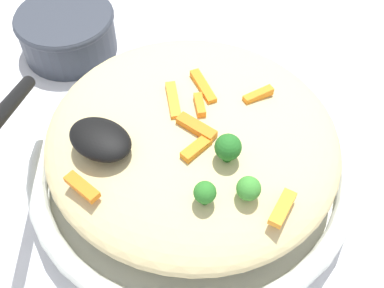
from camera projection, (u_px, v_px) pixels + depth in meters
name	position (u px, v px, depth m)	size (l,w,h in m)	color
ground_plane	(192.00, 179.00, 0.49)	(2.40, 2.40, 0.00)	silver
serving_bowl	(192.00, 166.00, 0.47)	(0.31, 0.31, 0.04)	silver
pasta_mound	(192.00, 139.00, 0.44)	(0.27, 0.26, 0.06)	#DBC689
carrot_piece_0	(282.00, 208.00, 0.36)	(0.03, 0.01, 0.01)	orange
carrot_piece_1	(203.00, 87.00, 0.43)	(0.04, 0.01, 0.01)	orange
carrot_piece_2	(258.00, 95.00, 0.43)	(0.03, 0.01, 0.01)	orange
carrot_piece_3	(196.00, 149.00, 0.39)	(0.03, 0.01, 0.01)	orange
carrot_piece_4	(82.00, 187.00, 0.37)	(0.03, 0.01, 0.01)	orange
carrot_piece_5	(196.00, 127.00, 0.40)	(0.04, 0.01, 0.01)	orange
carrot_piece_6	(204.00, 107.00, 0.41)	(0.02, 0.01, 0.01)	orange
carrot_piece_7	(173.00, 101.00, 0.42)	(0.04, 0.01, 0.01)	orange
broccoli_floret_0	(228.00, 148.00, 0.38)	(0.02, 0.02, 0.03)	#205B1C
broccoli_floret_1	(249.00, 189.00, 0.36)	(0.02, 0.02, 0.02)	#377928
broccoli_floret_2	(205.00, 193.00, 0.36)	(0.02, 0.02, 0.02)	#296820
serving_spoon	(67.00, 131.00, 0.38)	(0.13, 0.12, 0.08)	black
companion_bowl	(67.00, 30.00, 0.58)	(0.12, 0.12, 0.05)	#333842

